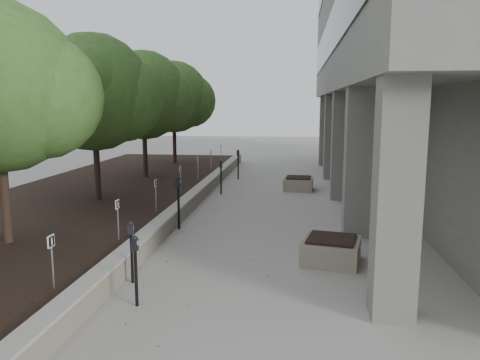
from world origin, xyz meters
The scene contains 21 objects.
ground centered at (0.00, 0.00, 0.00)m, with size 90.00×90.00×0.00m, color #9C9890.
retaining_wall centered at (-1.82, 9.00, 0.25)m, with size 0.39×26.00×0.50m, color gray, non-canonical shape.
planting_bed centered at (-5.50, 9.00, 0.20)m, with size 7.00×26.00×0.40m, color black.
crabapple_tree_3 centered at (-4.80, 8.00, 3.12)m, with size 4.60×4.00×5.44m, color #325922, non-canonical shape.
crabapple_tree_4 centered at (-4.80, 13.00, 3.12)m, with size 4.60×4.00×5.44m, color #325922, non-canonical shape.
crabapple_tree_5 centered at (-4.80, 18.00, 3.12)m, with size 4.60×4.00×5.44m, color #325922, non-canonical shape.
parking_sign_2 centered at (-2.35, 0.50, 0.88)m, with size 0.04×0.22×0.96m, color black, non-canonical shape.
parking_sign_3 centered at (-2.35, 3.50, 0.88)m, with size 0.04×0.22×0.96m, color black, non-canonical shape.
parking_sign_4 centered at (-2.35, 6.50, 0.88)m, with size 0.04×0.22×0.96m, color black, non-canonical shape.
parking_sign_5 centered at (-2.35, 9.50, 0.88)m, with size 0.04×0.22×0.96m, color black, non-canonical shape.
parking_sign_6 centered at (-2.35, 12.50, 0.88)m, with size 0.04×0.22×0.96m, color black, non-canonical shape.
parking_sign_7 centered at (-2.35, 15.50, 0.88)m, with size 0.04×0.22×0.96m, color black, non-canonical shape.
parking_sign_8 centered at (-2.35, 18.50, 0.88)m, with size 0.04×0.22×0.96m, color black, non-canonical shape.
parking_meter_1 centered at (-1.00, 0.86, 0.65)m, with size 0.13×0.09×1.30m, color black, non-canonical shape.
parking_meter_2 centered at (-1.46, 1.91, 0.64)m, with size 0.13×0.09×1.28m, color black, non-canonical shape.
parking_meter_3 centered at (-1.55, 6.05, 0.77)m, with size 0.15×0.11×1.55m, color black, non-canonical shape.
parking_meter_4 centered at (-1.19, 11.39, 0.68)m, with size 0.13×0.10×1.35m, color black, non-canonical shape.
parking_meter_5 centered at (-0.98, 15.18, 0.71)m, with size 0.14×0.10×1.42m, color black, non-canonical shape.
planter_front centered at (2.59, 3.67, 0.29)m, with size 1.24×1.24×0.58m, color gray, non-canonical shape.
planter_back centered at (1.86, 12.73, 0.28)m, with size 1.19×1.19×0.56m, color gray, non-canonical shape.
berry_scatter centered at (-0.10, 5.00, 0.01)m, with size 3.30×14.10×0.02m, color #990B11, non-canonical shape.
Camera 1 is at (1.78, -6.78, 3.56)m, focal length 35.26 mm.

